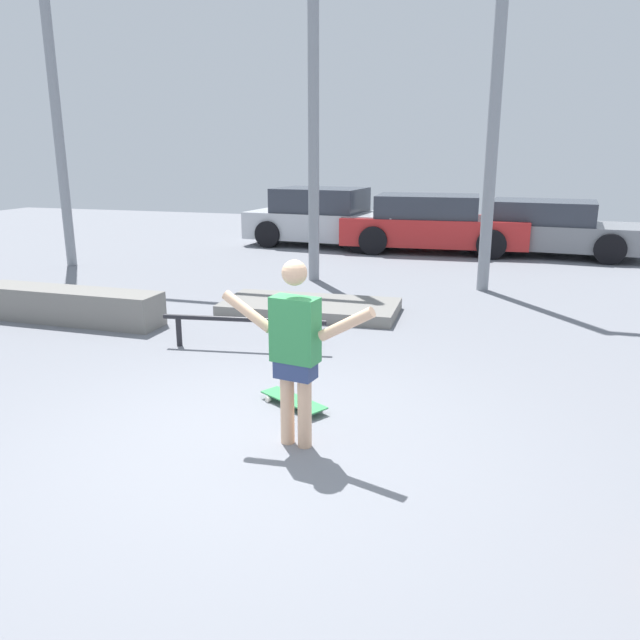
{
  "coord_description": "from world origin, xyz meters",
  "views": [
    {
      "loc": [
        1.89,
        -4.37,
        2.35
      ],
      "look_at": [
        0.14,
        1.46,
        0.7
      ],
      "focal_mm": 35.0,
      "sensor_mm": 36.0,
      "label": 1
    }
  ],
  "objects_px": {
    "grind_box": "(69,305)",
    "parked_car_red": "(432,224)",
    "parked_car_silver": "(324,218)",
    "parked_car_grey": "(547,228)",
    "skateboarder": "(295,346)",
    "manual_pad": "(310,307)",
    "grind_rail": "(244,324)",
    "skateboard": "(293,400)"
  },
  "relations": [
    {
      "from": "grind_box",
      "to": "parked_car_silver",
      "type": "height_order",
      "value": "parked_car_silver"
    },
    {
      "from": "grind_rail",
      "to": "parked_car_red",
      "type": "height_order",
      "value": "parked_car_red"
    },
    {
      "from": "grind_rail",
      "to": "parked_car_silver",
      "type": "distance_m",
      "value": 8.79
    },
    {
      "from": "grind_box",
      "to": "parked_car_grey",
      "type": "relative_size",
      "value": 0.65
    },
    {
      "from": "skateboard",
      "to": "grind_rail",
      "type": "distance_m",
      "value": 1.93
    },
    {
      "from": "skateboarder",
      "to": "grind_rail",
      "type": "xyz_separation_m",
      "value": [
        -1.44,
        2.26,
        -0.55
      ]
    },
    {
      "from": "grind_box",
      "to": "parked_car_grey",
      "type": "height_order",
      "value": "parked_car_grey"
    },
    {
      "from": "parked_car_grey",
      "to": "parked_car_red",
      "type": "bearing_deg",
      "value": -169.99
    },
    {
      "from": "parked_car_red",
      "to": "grind_rail",
      "type": "bearing_deg",
      "value": -101.51
    },
    {
      "from": "manual_pad",
      "to": "parked_car_silver",
      "type": "height_order",
      "value": "parked_car_silver"
    },
    {
      "from": "parked_car_grey",
      "to": "manual_pad",
      "type": "bearing_deg",
      "value": -113.09
    },
    {
      "from": "grind_box",
      "to": "grind_rail",
      "type": "xyz_separation_m",
      "value": [
        2.88,
        -0.46,
        0.07
      ]
    },
    {
      "from": "skateboard",
      "to": "parked_car_silver",
      "type": "bearing_deg",
      "value": 135.04
    },
    {
      "from": "grind_box",
      "to": "skateboard",
      "type": "bearing_deg",
      "value": -26.11
    },
    {
      "from": "manual_pad",
      "to": "parked_car_silver",
      "type": "bearing_deg",
      "value": 104.58
    },
    {
      "from": "manual_pad",
      "to": "parked_car_grey",
      "type": "distance_m",
      "value": 7.68
    },
    {
      "from": "parked_car_silver",
      "to": "parked_car_red",
      "type": "bearing_deg",
      "value": 0.88
    },
    {
      "from": "manual_pad",
      "to": "parked_car_silver",
      "type": "relative_size",
      "value": 0.64
    },
    {
      "from": "skateboarder",
      "to": "grind_box",
      "type": "height_order",
      "value": "skateboarder"
    },
    {
      "from": "skateboard",
      "to": "manual_pad",
      "type": "relative_size",
      "value": 0.29
    },
    {
      "from": "parked_car_silver",
      "to": "skateboard",
      "type": "bearing_deg",
      "value": -70.09
    },
    {
      "from": "grind_box",
      "to": "parked_car_red",
      "type": "distance_m",
      "value": 9.0
    },
    {
      "from": "grind_box",
      "to": "manual_pad",
      "type": "xyz_separation_m",
      "value": [
        3.12,
        1.46,
        -0.15
      ]
    },
    {
      "from": "skateboard",
      "to": "grind_box",
      "type": "height_order",
      "value": "grind_box"
    },
    {
      "from": "parked_car_silver",
      "to": "parked_car_red",
      "type": "height_order",
      "value": "parked_car_silver"
    },
    {
      "from": "skateboarder",
      "to": "grind_rail",
      "type": "height_order",
      "value": "skateboarder"
    },
    {
      "from": "skateboard",
      "to": "skateboarder",
      "type": "bearing_deg",
      "value": -38.95
    },
    {
      "from": "grind_rail",
      "to": "skateboard",
      "type": "bearing_deg",
      "value": -52.62
    },
    {
      "from": "manual_pad",
      "to": "grind_rail",
      "type": "distance_m",
      "value": 1.95
    },
    {
      "from": "grind_rail",
      "to": "grind_box",
      "type": "bearing_deg",
      "value": 170.98
    },
    {
      "from": "manual_pad",
      "to": "parked_car_silver",
      "type": "xyz_separation_m",
      "value": [
        -1.75,
        6.73,
        0.61
      ]
    },
    {
      "from": "manual_pad",
      "to": "skateboarder",
      "type": "bearing_deg",
      "value": -73.94
    },
    {
      "from": "parked_car_silver",
      "to": "grind_rail",
      "type": "bearing_deg",
      "value": -74.91
    },
    {
      "from": "skateboard",
      "to": "grind_rail",
      "type": "relative_size",
      "value": 0.37
    },
    {
      "from": "skateboarder",
      "to": "grind_box",
      "type": "xyz_separation_m",
      "value": [
        -4.32,
        2.72,
        -0.62
      ]
    },
    {
      "from": "parked_car_silver",
      "to": "parked_car_grey",
      "type": "height_order",
      "value": "parked_car_silver"
    },
    {
      "from": "skateboard",
      "to": "parked_car_grey",
      "type": "relative_size",
      "value": 0.17
    },
    {
      "from": "parked_car_silver",
      "to": "parked_car_grey",
      "type": "bearing_deg",
      "value": 5.37
    },
    {
      "from": "grind_box",
      "to": "parked_car_red",
      "type": "height_order",
      "value": "parked_car_red"
    },
    {
      "from": "grind_box",
      "to": "parked_car_red",
      "type": "xyz_separation_m",
      "value": [
        4.12,
        7.99,
        0.42
      ]
    },
    {
      "from": "parked_car_red",
      "to": "skateboard",
      "type": "bearing_deg",
      "value": -93.58
    },
    {
      "from": "skateboarder",
      "to": "parked_car_red",
      "type": "distance_m",
      "value": 10.71
    }
  ]
}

